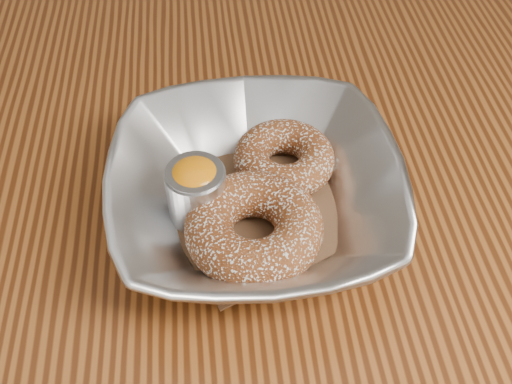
{
  "coord_description": "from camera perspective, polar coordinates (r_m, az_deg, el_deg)",
  "views": [
    {
      "loc": [
        -0.02,
        -0.32,
        1.15
      ],
      "look_at": [
        0.02,
        0.0,
        0.78
      ],
      "focal_mm": 42.0,
      "sensor_mm": 36.0,
      "label": 1
    }
  ],
  "objects": [
    {
      "name": "table",
      "position": [
        0.59,
        -1.63,
        -8.63
      ],
      "size": [
        1.2,
        0.8,
        0.75
      ],
      "color": "brown",
      "rests_on": "ground_plane"
    },
    {
      "name": "serving_bowl",
      "position": [
        0.49,
        0.0,
        -0.04
      ],
      "size": [
        0.24,
        0.24,
        0.06
      ],
      "primitive_type": "imported",
      "color": "#B9BCC0",
      "rests_on": "table"
    },
    {
      "name": "parchment",
      "position": [
        0.51,
        -0.0,
        -1.57
      ],
      "size": [
        0.19,
        0.19,
        0.0
      ],
      "primitive_type": "cube",
      "rotation": [
        0.0,
        0.0,
        0.42
      ],
      "color": "brown",
      "rests_on": "table"
    },
    {
      "name": "donut_back",
      "position": [
        0.53,
        2.68,
        3.2
      ],
      "size": [
        0.11,
        0.11,
        0.03
      ],
      "primitive_type": "torus",
      "rotation": [
        0.0,
        0.0,
        0.32
      ],
      "color": "brown",
      "rests_on": "parchment"
    },
    {
      "name": "donut_front",
      "position": [
        0.47,
        -0.21,
        -3.41
      ],
      "size": [
        0.15,
        0.15,
        0.04
      ],
      "primitive_type": "torus",
      "rotation": [
        0.0,
        0.0,
        0.48
      ],
      "color": "brown",
      "rests_on": "parchment"
    },
    {
      "name": "ramekin",
      "position": [
        0.48,
        -5.7,
        0.15
      ],
      "size": [
        0.05,
        0.05,
        0.06
      ],
      "color": "#B9BCC0",
      "rests_on": "table"
    }
  ]
}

